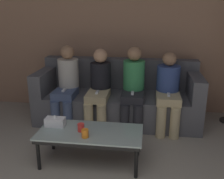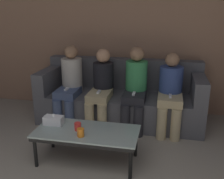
% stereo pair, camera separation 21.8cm
% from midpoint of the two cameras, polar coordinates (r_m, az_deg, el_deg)
% --- Properties ---
extents(wall_back, '(12.00, 0.06, 2.60)m').
position_cam_midpoint_polar(wall_back, '(4.31, 4.72, 12.42)').
color(wall_back, '#9E755B').
rests_on(wall_back, ground_plane).
extents(couch, '(2.41, 0.86, 0.91)m').
position_cam_midpoint_polar(couch, '(4.03, 3.46, -2.02)').
color(couch, '#515156').
rests_on(couch, ground_plane).
extents(coffee_table, '(1.14, 0.53, 0.38)m').
position_cam_midpoint_polar(coffee_table, '(2.94, -3.36, -9.63)').
color(coffee_table, '#8C9E99').
rests_on(coffee_table, ground_plane).
extents(cup_near_left, '(0.07, 0.07, 0.09)m').
position_cam_midpoint_polar(cup_near_left, '(2.78, -4.59, -9.35)').
color(cup_near_left, orange).
rests_on(cup_near_left, coffee_table).
extents(cup_near_right, '(0.07, 0.07, 0.09)m').
position_cam_midpoint_polar(cup_near_right, '(2.92, -5.32, -8.05)').
color(cup_near_right, red).
rests_on(cup_near_right, coffee_table).
extents(tissue_box, '(0.22, 0.12, 0.13)m').
position_cam_midpoint_polar(tissue_box, '(3.09, -10.63, -6.61)').
color(tissue_box, white).
rests_on(tissue_box, coffee_table).
extents(seated_person_left_end, '(0.31, 0.63, 1.15)m').
position_cam_midpoint_polar(seated_person_left_end, '(3.92, -7.58, 1.53)').
color(seated_person_left_end, '#47567A').
rests_on(seated_person_left_end, ground_plane).
extents(seated_person_mid_left, '(0.31, 0.68, 1.11)m').
position_cam_midpoint_polar(seated_person_mid_left, '(3.77, -0.67, 0.72)').
color(seated_person_mid_left, tan).
rests_on(seated_person_mid_left, ground_plane).
extents(seated_person_mid_right, '(0.31, 0.63, 1.15)m').
position_cam_midpoint_polar(seated_person_mid_right, '(3.72, 6.77, 0.73)').
color(seated_person_mid_right, '#28282D').
rests_on(seated_person_mid_right, ground_plane).
extents(seated_person_right_end, '(0.32, 0.65, 1.09)m').
position_cam_midpoint_polar(seated_person_right_end, '(3.71, 14.26, -0.21)').
color(seated_person_right_end, tan).
rests_on(seated_person_right_end, ground_plane).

